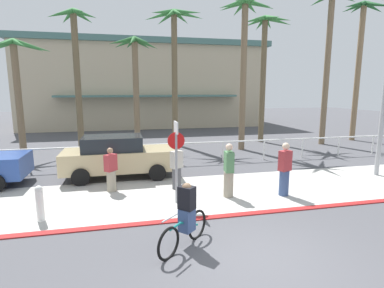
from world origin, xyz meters
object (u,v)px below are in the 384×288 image
(stop_sign_bike_lane, at_px, (176,151))
(pedestrian_2, at_px, (229,172))
(pedestrian_0, at_px, (111,172))
(palm_tree_6, at_px, (329,39))
(palm_tree_0, at_px, (16,67))
(car_tan_1, at_px, (118,156))
(cyclist_teal_0, at_px, (186,217))
(pedestrian_3, at_px, (177,169))
(bollard_0, at_px, (40,203))
(pedestrian_1, at_px, (285,171))
(palm_tree_4, at_px, (245,38))
(palm_tree_7, at_px, (362,40))
(palm_tree_2, at_px, (135,65))
(palm_tree_3, at_px, (174,43))
(palm_tree_5, at_px, (265,48))
(palm_tree_1, at_px, (75,51))

(stop_sign_bike_lane, relative_size, pedestrian_2, 1.43)
(pedestrian_0, bearing_deg, palm_tree_6, 27.28)
(palm_tree_0, bearing_deg, pedestrian_0, -57.86)
(palm_tree_0, distance_m, car_tan_1, 8.88)
(cyclist_teal_0, relative_size, pedestrian_3, 0.92)
(stop_sign_bike_lane, relative_size, car_tan_1, 0.58)
(bollard_0, relative_size, cyclist_teal_0, 0.67)
(car_tan_1, distance_m, pedestrian_1, 6.44)
(palm_tree_4, xyz_separation_m, palm_tree_7, (8.96, 1.41, 0.44))
(cyclist_teal_0, bearing_deg, pedestrian_0, 112.12)
(cyclist_teal_0, relative_size, pedestrian_0, 0.97)
(palm_tree_2, height_order, pedestrian_2, palm_tree_2)
(palm_tree_7, distance_m, pedestrian_2, 16.64)
(palm_tree_7, bearing_deg, stop_sign_bike_lane, -146.93)
(bollard_0, xyz_separation_m, palm_tree_2, (3.10, 10.78, 4.46))
(palm_tree_3, relative_size, pedestrian_0, 5.36)
(palm_tree_5, height_order, pedestrian_2, palm_tree_5)
(stop_sign_bike_lane, relative_size, pedestrian_0, 1.65)
(bollard_0, relative_size, palm_tree_1, 0.13)
(palm_tree_0, distance_m, palm_tree_2, 6.34)
(pedestrian_0, bearing_deg, pedestrian_3, -6.43)
(palm_tree_7, distance_m, car_tan_1, 18.14)
(stop_sign_bike_lane, distance_m, palm_tree_2, 10.81)
(pedestrian_0, distance_m, pedestrian_2, 4.03)
(pedestrian_1, bearing_deg, palm_tree_6, 48.39)
(palm_tree_3, bearing_deg, palm_tree_5, -1.54)
(palm_tree_1, relative_size, palm_tree_6, 0.85)
(pedestrian_3, bearing_deg, cyclist_teal_0, -97.28)
(palm_tree_2, bearing_deg, stop_sign_bike_lane, -86.20)
(palm_tree_0, xyz_separation_m, palm_tree_6, (18.14, -1.12, 1.94))
(car_tan_1, bearing_deg, palm_tree_2, 80.91)
(stop_sign_bike_lane, height_order, palm_tree_1, palm_tree_1)
(palm_tree_2, relative_size, palm_tree_5, 0.81)
(car_tan_1, distance_m, pedestrian_0, 1.83)
(stop_sign_bike_lane, distance_m, palm_tree_3, 11.42)
(stop_sign_bike_lane, height_order, palm_tree_7, palm_tree_7)
(pedestrian_3, bearing_deg, palm_tree_2, 95.97)
(palm_tree_3, bearing_deg, pedestrian_3, -99.49)
(palm_tree_6, bearing_deg, stop_sign_bike_lane, -143.03)
(palm_tree_1, xyz_separation_m, palm_tree_3, (5.73, 0.27, 0.63))
(stop_sign_bike_lane, height_order, palm_tree_4, palm_tree_4)
(palm_tree_0, distance_m, palm_tree_7, 21.39)
(palm_tree_2, xyz_separation_m, palm_tree_3, (2.42, 0.01, 1.36))
(pedestrian_1, bearing_deg, palm_tree_5, 68.26)
(pedestrian_0, bearing_deg, car_tan_1, 82.86)
(pedestrian_0, relative_size, pedestrian_1, 0.86)
(palm_tree_1, bearing_deg, palm_tree_4, -12.76)
(palm_tree_1, bearing_deg, pedestrian_2, -59.71)
(stop_sign_bike_lane, distance_m, car_tan_1, 3.94)
(pedestrian_1, bearing_deg, stop_sign_bike_lane, 178.31)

